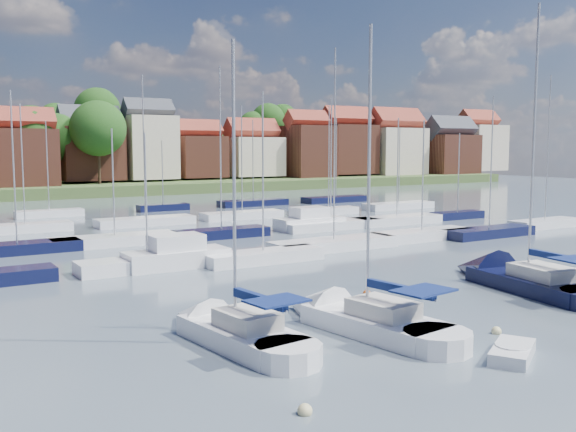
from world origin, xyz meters
TOP-DOWN VIEW (x-y plane):
  - ground at (0.00, 40.00)m, footprint 260.00×260.00m
  - sailboat_left at (-9.65, 3.41)m, footprint 3.69×10.03m
  - sailboat_centre at (-3.89, 2.14)m, footprint 4.28×10.87m
  - sailboat_navy at (9.46, 4.24)m, footprint 5.11×12.92m
  - tender at (-1.39, -4.47)m, footprint 3.23×2.68m
  - buoy_b at (-11.02, -4.60)m, footprint 0.47×0.47m
  - buoy_c at (-3.24, -1.53)m, footprint 0.51×0.51m
  - buoy_d at (0.75, -1.89)m, footprint 0.44×0.44m
  - buoy_e at (0.47, 6.76)m, footprint 0.45×0.45m
  - marina_field at (1.91, 35.15)m, footprint 79.62×41.41m
  - far_shore_town at (2.23, 132.67)m, footprint 212.46×90.00m

SIDE VIEW (x-z plane):
  - ground at x=0.00m, z-range 0.00..0.00m
  - buoy_b at x=-11.02m, z-range -0.23..0.23m
  - buoy_c at x=-3.24m, z-range -0.25..0.25m
  - buoy_d at x=0.75m, z-range -0.22..0.22m
  - buoy_e at x=0.47m, z-range -0.22..0.22m
  - tender at x=-1.39m, z-range -0.07..0.56m
  - sailboat_navy at x=9.46m, z-range -8.33..9.03m
  - sailboat_centre at x=-3.89m, z-range -6.85..7.57m
  - sailboat_left at x=-9.65m, z-range -6.34..7.06m
  - marina_field at x=1.91m, z-range -7.53..8.40m
  - far_shore_town at x=2.23m, z-range -6.53..15.74m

